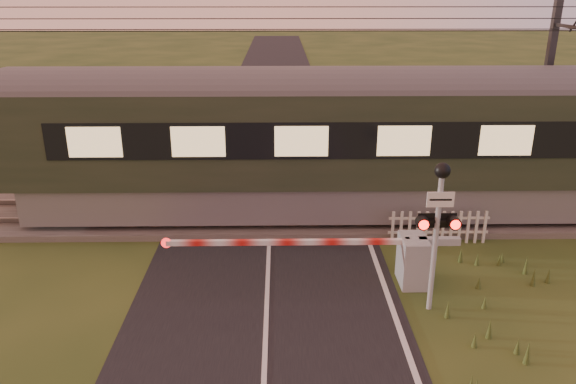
{
  "coord_description": "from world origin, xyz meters",
  "views": [
    {
      "loc": [
        0.3,
        -9.28,
        6.68
      ],
      "look_at": [
        0.5,
        3.2,
        2.04
      ],
      "focal_mm": 35.0,
      "sensor_mm": 36.0,
      "label": 1
    }
  ],
  "objects_px": {
    "picket_fence": "(439,227)",
    "catenary_mast": "(546,87)",
    "boom_gate": "(400,258)",
    "crossing_signal": "(438,211)"
  },
  "relations": [
    {
      "from": "boom_gate",
      "to": "picket_fence",
      "type": "bearing_deg",
      "value": 55.07
    },
    {
      "from": "boom_gate",
      "to": "crossing_signal",
      "type": "xyz_separation_m",
      "value": [
        0.45,
        -1.13,
        1.64
      ]
    },
    {
      "from": "picket_fence",
      "to": "catenary_mast",
      "type": "distance_m",
      "value": 6.72
    },
    {
      "from": "crossing_signal",
      "to": "boom_gate",
      "type": "bearing_deg",
      "value": 111.56
    },
    {
      "from": "boom_gate",
      "to": "catenary_mast",
      "type": "xyz_separation_m",
      "value": [
        5.82,
        6.29,
        2.91
      ]
    },
    {
      "from": "crossing_signal",
      "to": "catenary_mast",
      "type": "relative_size",
      "value": 0.49
    },
    {
      "from": "catenary_mast",
      "to": "crossing_signal",
      "type": "bearing_deg",
      "value": -125.92
    },
    {
      "from": "picket_fence",
      "to": "boom_gate",
      "type": "bearing_deg",
      "value": -124.93
    },
    {
      "from": "boom_gate",
      "to": "catenary_mast",
      "type": "bearing_deg",
      "value": 47.19
    },
    {
      "from": "crossing_signal",
      "to": "catenary_mast",
      "type": "height_order",
      "value": "catenary_mast"
    }
  ]
}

